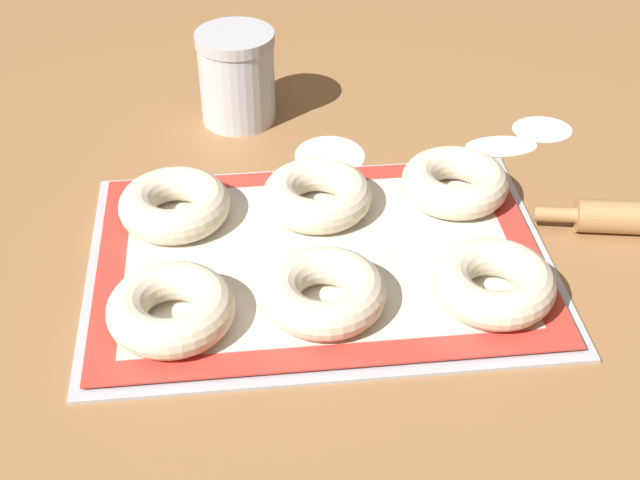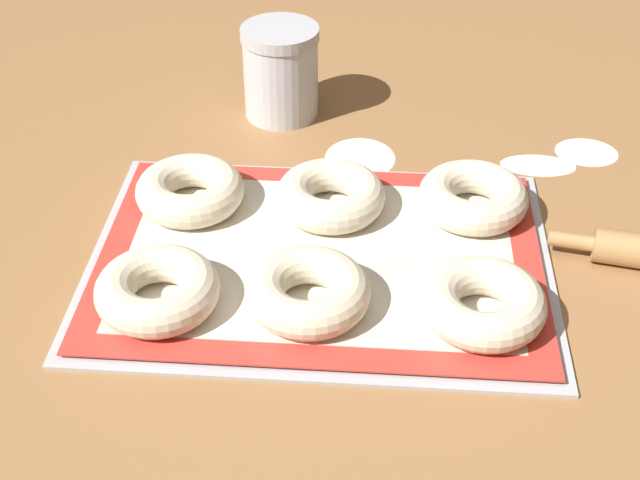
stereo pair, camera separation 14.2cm
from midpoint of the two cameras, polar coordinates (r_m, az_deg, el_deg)
name	(u,v)px [view 1 (the left image)]	position (r m, az deg, el deg)	size (l,w,h in m)	color
ground_plane	(326,267)	(1.01, -3.63, -1.95)	(2.80, 2.80, 0.00)	olive
baking_tray	(320,260)	(1.01, -4.01, -1.48)	(0.52, 0.38, 0.01)	#B2B5BA
baking_mat	(320,256)	(1.01, -4.02, -1.24)	(0.50, 0.35, 0.00)	red
bagel_front_left	(171,309)	(0.93, -13.88, -4.56)	(0.13, 0.13, 0.04)	beige
bagel_front_center	(323,292)	(0.93, -4.17, -3.61)	(0.13, 0.13, 0.04)	beige
bagel_front_right	(494,283)	(0.94, 6.88, -2.99)	(0.13, 0.13, 0.04)	beige
bagel_back_left	(174,205)	(1.07, -13.07, 2.02)	(0.13, 0.13, 0.04)	beige
bagel_back_center	(313,195)	(1.06, -4.26, 2.67)	(0.13, 0.13, 0.04)	beige
bagel_back_right	(455,182)	(1.09, 4.98, 3.52)	(0.13, 0.13, 0.04)	beige
flour_canister	(237,77)	(1.26, -8.61, 10.16)	(0.11, 0.11, 0.13)	silver
flour_patch_near	(542,128)	(1.28, 10.99, 6.89)	(0.08, 0.07, 0.00)	white
flour_patch_far	(330,154)	(1.20, -2.76, 5.33)	(0.09, 0.10, 0.00)	white
flour_patch_side	(501,145)	(1.23, 8.32, 5.87)	(0.10, 0.05, 0.00)	white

